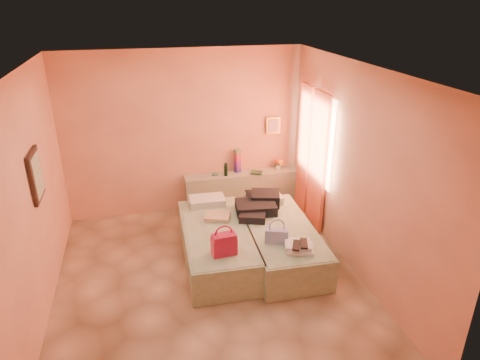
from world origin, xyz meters
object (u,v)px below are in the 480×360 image
at_px(headboard_ledge, 243,190).
at_px(flower_vase, 279,163).
at_px(bed_right, 279,241).
at_px(water_bottle, 226,170).
at_px(green_book, 256,173).
at_px(blue_handbag, 277,236).
at_px(magenta_handbag, 224,244).
at_px(bed_left, 217,244).
at_px(towel_stack, 300,247).

distance_m(headboard_ledge, flower_vase, 0.80).
xyz_separation_m(bed_right, water_bottle, (-0.44, 1.66, 0.51)).
bearing_deg(headboard_ledge, green_book, -18.42).
bearing_deg(blue_handbag, bed_right, 84.72).
xyz_separation_m(water_bottle, flower_vase, (0.98, 0.06, 0.00)).
relative_size(green_book, flower_vase, 0.86).
bearing_deg(magenta_handbag, bed_left, 82.28).
relative_size(bed_left, flower_vase, 8.82).
bearing_deg(green_book, bed_right, -70.23).
bearing_deg(bed_left, green_book, 57.84).
height_order(bed_left, blue_handbag, blue_handbag).
xyz_separation_m(flower_vase, towel_stack, (-0.50, -2.38, -0.21)).
bearing_deg(bed_right, flower_vase, 74.24).
bearing_deg(bed_right, water_bottle, 106.68).
height_order(flower_vase, blue_handbag, flower_vase).
bearing_deg(towel_stack, headboard_ledge, 94.19).
distance_m(green_book, magenta_handbag, 2.37).
distance_m(bed_right, towel_stack, 0.73).
height_order(headboard_ledge, water_bottle, water_bottle).
xyz_separation_m(blue_handbag, towel_stack, (0.23, -0.25, -0.05)).
relative_size(headboard_ledge, bed_right, 1.02).
height_order(headboard_ledge, blue_handbag, blue_handbag).
relative_size(bed_left, blue_handbag, 6.50).
bearing_deg(headboard_ledge, blue_handbag, -91.64).
xyz_separation_m(bed_right, green_book, (0.11, 1.62, 0.42)).
bearing_deg(bed_right, headboard_ledge, 96.08).
distance_m(bed_right, water_bottle, 1.79).
xyz_separation_m(headboard_ledge, magenta_handbag, (-0.80, -2.21, 0.32)).
bearing_deg(bed_left, water_bottle, 75.03).
height_order(bed_right, flower_vase, flower_vase).
xyz_separation_m(headboard_ledge, towel_stack, (0.17, -2.36, 0.23)).
height_order(bed_left, flower_vase, flower_vase).
relative_size(bed_left, green_book, 10.27).
distance_m(water_bottle, magenta_handbag, 2.22).
bearing_deg(water_bottle, headboard_ledge, 8.00).
height_order(bed_left, towel_stack, towel_stack).
bearing_deg(water_bottle, towel_stack, -78.15).
bearing_deg(bed_right, towel_stack, -84.23).
height_order(blue_handbag, towel_stack, blue_handbag).
relative_size(headboard_ledge, blue_handbag, 6.66).
bearing_deg(flower_vase, bed_left, -132.27).
xyz_separation_m(headboard_ledge, bed_right, (0.13, -1.70, -0.08)).
height_order(water_bottle, towel_stack, water_bottle).
distance_m(headboard_ledge, towel_stack, 2.38).
distance_m(water_bottle, flower_vase, 0.99).
height_order(bed_right, water_bottle, water_bottle).
bearing_deg(headboard_ledge, bed_right, -85.72).
relative_size(flower_vase, towel_stack, 0.65).
distance_m(magenta_handbag, blue_handbag, 0.75).
xyz_separation_m(green_book, flower_vase, (0.44, 0.09, 0.10)).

